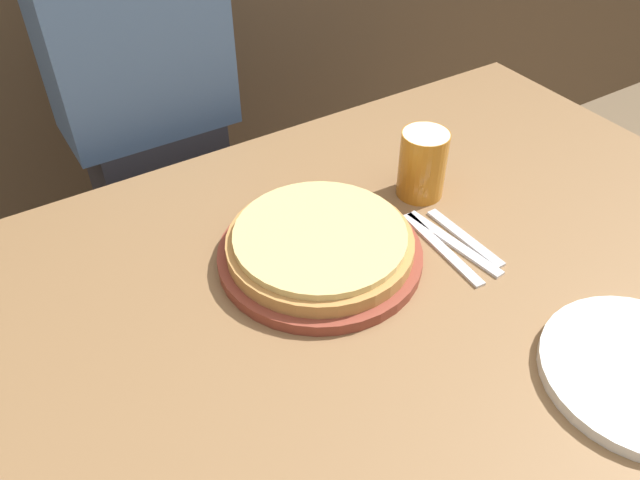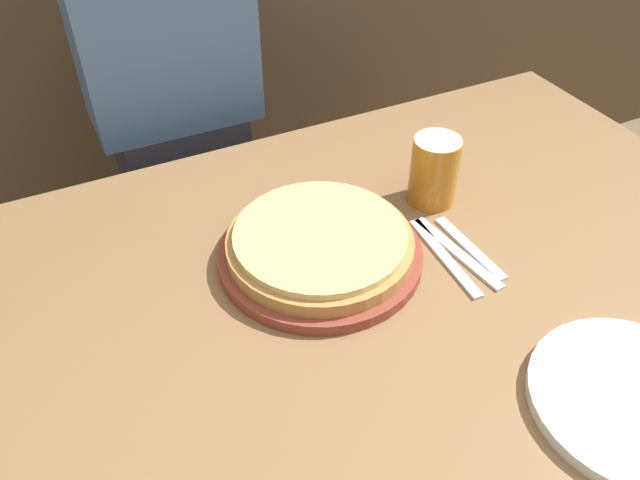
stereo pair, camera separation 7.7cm
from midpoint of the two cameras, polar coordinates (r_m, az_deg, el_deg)
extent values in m
cube|color=olive|center=(1.25, 6.71, -16.43)|extent=(1.39, 0.97, 0.73)
cylinder|color=brown|center=(0.99, 2.24, -1.39)|extent=(0.33, 0.33, 0.02)
cylinder|color=#B77F42|center=(0.98, 2.27, -0.43)|extent=(0.29, 0.29, 0.02)
cylinder|color=#E0C175|center=(0.96, 2.30, 0.37)|extent=(0.27, 0.27, 0.01)
cylinder|color=#B7701E|center=(1.11, 12.38, 6.16)|extent=(0.08, 0.08, 0.12)
cylinder|color=white|center=(1.08, 12.79, 8.53)|extent=(0.08, 0.08, 0.01)
cylinder|color=white|center=(0.92, 29.03, -12.84)|extent=(0.26, 0.26, 0.02)
cube|color=silver|center=(1.02, 13.43, -1.58)|extent=(0.03, 0.20, 0.00)
cube|color=silver|center=(1.04, 14.53, -1.16)|extent=(0.04, 0.20, 0.00)
cube|color=silver|center=(1.05, 15.60, -0.75)|extent=(0.02, 0.17, 0.00)
cube|color=#33333D|center=(1.64, -9.92, 0.26)|extent=(0.28, 0.20, 0.71)
cube|color=#4C6B99|center=(1.35, -12.77, 18.83)|extent=(0.35, 0.20, 0.42)
camera|label=1|loc=(0.04, -87.72, 1.97)|focal=35.00mm
camera|label=2|loc=(0.04, 92.28, -1.97)|focal=35.00mm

